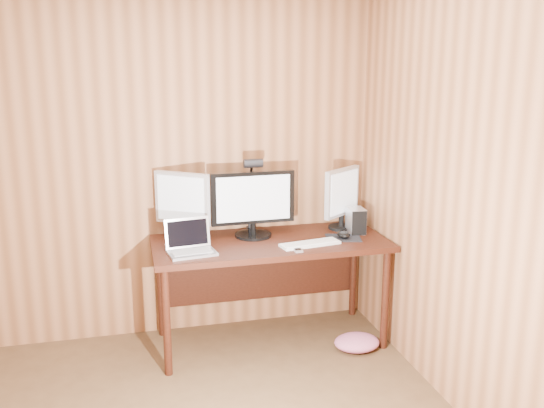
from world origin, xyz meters
name	(u,v)px	position (x,y,z in m)	size (l,w,h in m)	color
room_shell	(129,254)	(0.00, 0.00, 1.25)	(4.00, 4.00, 4.00)	#52371F
desk	(268,254)	(0.93, 1.70, 0.63)	(1.60, 0.70, 0.75)	black
monitor_center	(253,203)	(0.84, 1.76, 0.99)	(0.59, 0.26, 0.46)	black
monitor_left	(182,203)	(0.36, 1.82, 1.00)	(0.35, 0.28, 0.47)	black
monitor_right	(342,196)	(1.51, 1.80, 0.99)	(0.34, 0.27, 0.45)	black
laptop	(190,244)	(0.37, 1.51, 0.80)	(0.32, 0.27, 0.21)	silver
keyboard	(310,244)	(1.16, 1.47, 0.76)	(0.43, 0.19, 0.02)	white
mousepad	(343,238)	(1.44, 1.56, 0.75)	(0.24, 0.20, 0.00)	black
mouse	(343,235)	(1.44, 1.56, 0.78)	(0.08, 0.12, 0.04)	black
hard_drive	(356,221)	(1.57, 1.67, 0.84)	(0.12, 0.17, 0.18)	silver
phone	(297,250)	(1.05, 1.37, 0.76)	(0.05, 0.10, 0.01)	silver
speaker	(348,216)	(1.62, 1.92, 0.80)	(0.05, 0.05, 0.11)	black
desk_lamp	(251,184)	(0.85, 1.87, 1.11)	(0.13, 0.19, 0.58)	black
fabric_pile	(357,342)	(1.48, 1.36, 0.05)	(0.32, 0.26, 0.10)	#C66083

